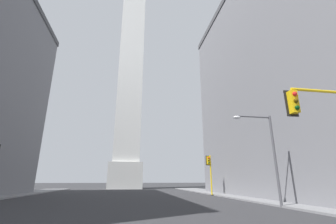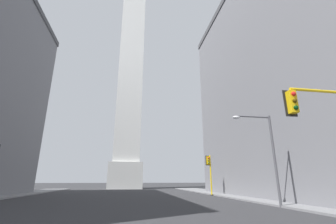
% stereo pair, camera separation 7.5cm
% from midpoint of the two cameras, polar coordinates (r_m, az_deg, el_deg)
% --- Properties ---
extents(sidewalk_right, '(5.00, 70.24, 0.15)m').
position_cam_midpoint_polar(sidewalk_right, '(25.55, 24.76, -19.72)').
color(sidewalk_right, slate).
rests_on(sidewalk_right, ground_plane).
extents(obelisk, '(8.14, 8.14, 75.97)m').
position_cam_midpoint_polar(obelisk, '(68.25, -9.15, 13.64)').
color(obelisk, silver).
rests_on(obelisk, ground_plane).
extents(traffic_light_mid_right, '(0.79, 0.51, 5.32)m').
position_cam_midpoint_polar(traffic_light_mid_right, '(32.55, 10.56, -13.94)').
color(traffic_light_mid_right, yellow).
rests_on(traffic_light_mid_right, ground_plane).
extents(street_lamp, '(3.33, 0.36, 7.12)m').
position_cam_midpoint_polar(street_lamp, '(19.79, 23.78, -8.16)').
color(street_lamp, '#4C4C51').
rests_on(street_lamp, ground_plane).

